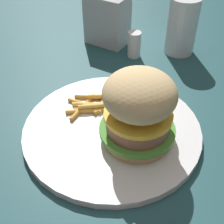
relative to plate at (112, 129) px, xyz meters
The scene contains 7 objects.
ground_plane 0.02m from the plate, 21.82° to the right, with size 1.60×1.60×0.00m, color #1E474C.
plate is the anchor object (origin of this frame).
sandwich 0.08m from the plate, 81.47° to the right, with size 0.11×0.11×0.11m.
fries_pile 0.06m from the plate, 69.09° to the left, with size 0.12×0.08×0.01m.
drink_glass 0.30m from the plate, 12.79° to the left, with size 0.06×0.06×0.12m.
napkin_dispenser 0.31m from the plate, 44.45° to the left, with size 0.09×0.06×0.11m, color #B7BABF.
salt_shaker 0.24m from the plate, 31.23° to the left, with size 0.03×0.03×0.06m, color white.
Camera 1 is at (-0.27, -0.22, 0.34)m, focal length 48.46 mm.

